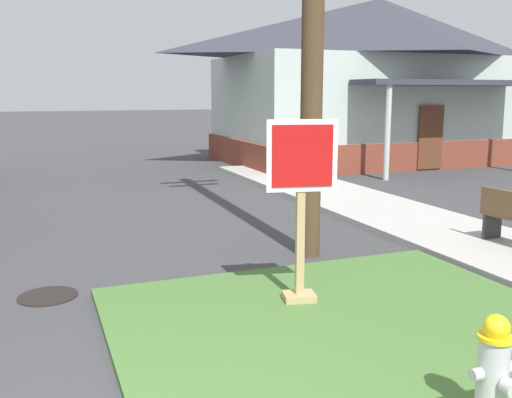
# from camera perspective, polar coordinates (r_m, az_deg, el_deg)

# --- Properties ---
(grass_corner_patch) EXTENTS (4.79, 4.95, 0.08)m
(grass_corner_patch) POSITION_cam_1_polar(r_m,az_deg,el_deg) (5.78, 11.57, -13.99)
(grass_corner_patch) COLOR #477033
(grass_corner_patch) RESTS_ON ground
(sidewalk_strip) EXTENTS (2.20, 16.98, 0.12)m
(sidewalk_strip) POSITION_cam_1_polar(r_m,az_deg,el_deg) (11.06, 15.35, -2.12)
(sidewalk_strip) COLOR #B2AFA8
(sidewalk_strip) RESTS_ON ground
(fire_hydrant) EXTENTS (0.38, 0.34, 0.80)m
(fire_hydrant) POSITION_cam_1_polar(r_m,az_deg,el_deg) (4.59, 22.73, -15.64)
(fire_hydrant) COLOR black
(fire_hydrant) RESTS_ON grass_corner_patch
(stop_sign) EXTENTS (0.78, 0.35, 2.07)m
(stop_sign) POSITION_cam_1_polar(r_m,az_deg,el_deg) (6.35, 4.52, -1.41)
(stop_sign) COLOR tan
(stop_sign) RESTS_ON grass_corner_patch
(manhole_cover) EXTENTS (0.70, 0.70, 0.02)m
(manhole_cover) POSITION_cam_1_polar(r_m,az_deg,el_deg) (7.40, -20.17, -9.14)
(manhole_cover) COLOR black
(manhole_cover) RESTS_ON ground
(corner_house) EXTENTS (11.41, 7.71, 5.68)m
(corner_house) POSITION_cam_1_polar(r_m,az_deg,el_deg) (21.26, 12.15, 11.70)
(corner_house) COLOR brown
(corner_house) RESTS_ON ground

